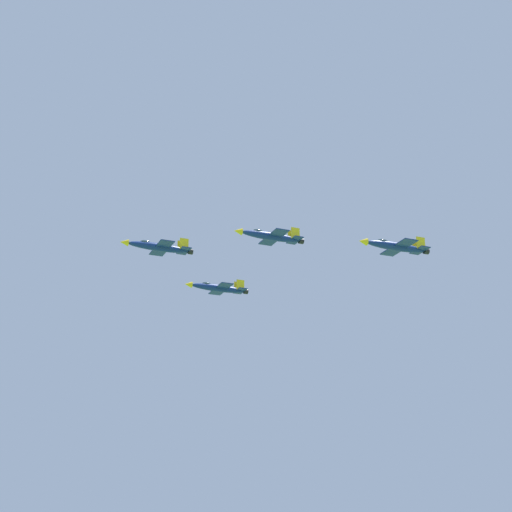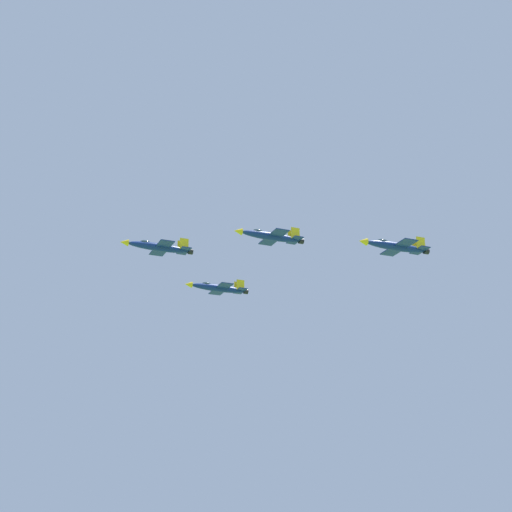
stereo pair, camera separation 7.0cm
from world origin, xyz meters
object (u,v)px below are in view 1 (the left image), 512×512
at_px(jet_left_outer, 396,246).
at_px(jet_lead, 159,247).
at_px(jet_left_wingman, 271,236).
at_px(jet_right_wingman, 218,288).

bearing_deg(jet_left_outer, jet_lead, -40.79).
bearing_deg(jet_lead, jet_left_wingman, 139.03).
height_order(jet_lead, jet_left_wingman, jet_lead).
height_order(jet_left_wingman, jet_left_outer, jet_left_wingman).
xyz_separation_m(jet_lead, jet_left_wingman, (15.96, 18.26, -0.69)).
relative_size(jet_lead, jet_left_outer, 1.04).
distance_m(jet_lead, jet_left_wingman, 24.27).
height_order(jet_right_wingman, jet_left_outer, jet_right_wingman).
xyz_separation_m(jet_lead, jet_left_outer, (31.93, 36.53, -5.80)).
relative_size(jet_left_wingman, jet_right_wingman, 0.97).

